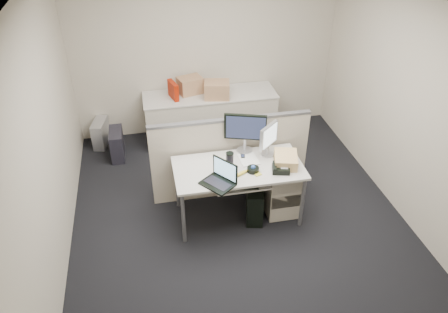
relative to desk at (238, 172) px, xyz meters
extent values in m
cube|color=black|center=(0.00, 0.00, -0.67)|extent=(4.00, 4.50, 0.01)
cube|color=#B7AD9A|center=(0.00, 2.25, 0.69)|extent=(4.00, 0.02, 2.70)
cube|color=#B7AD9A|center=(0.00, -2.25, 0.69)|extent=(4.00, 0.02, 2.70)
cube|color=#B7AD9A|center=(-2.00, 0.00, 0.69)|extent=(0.02, 4.50, 2.70)
cube|color=#B7AD9A|center=(2.00, 0.00, 0.69)|extent=(0.02, 4.50, 2.70)
cube|color=beige|center=(0.00, 0.00, 0.05)|extent=(1.50, 0.75, 0.03)
cylinder|color=slate|center=(-0.70, -0.33, -0.31)|extent=(0.04, 0.04, 0.70)
cylinder|color=slate|center=(-0.70, 0.33, -0.31)|extent=(0.04, 0.04, 0.70)
cylinder|color=slate|center=(0.70, -0.33, -0.31)|extent=(0.04, 0.04, 0.70)
cylinder|color=slate|center=(0.70, 0.33, -0.31)|extent=(0.04, 0.04, 0.70)
cube|color=beige|center=(0.00, -0.18, -0.04)|extent=(0.62, 0.32, 0.02)
cube|color=#BCB59F|center=(0.55, 0.05, -0.34)|extent=(0.40, 0.55, 0.65)
cube|color=#ADA28D|center=(0.00, 0.45, -0.11)|extent=(2.00, 0.06, 1.10)
cube|color=#BCB59F|center=(0.00, 1.93, -0.30)|extent=(2.00, 0.60, 0.72)
cube|color=black|center=(0.15, 0.32, 0.32)|extent=(0.54, 0.34, 0.50)
cube|color=#B7B7BC|center=(0.40, 0.18, 0.27)|extent=(0.36, 0.34, 0.40)
cube|color=black|center=(-0.30, -0.28, 0.19)|extent=(0.42, 0.43, 0.26)
cylinder|color=black|center=(0.14, -0.12, 0.09)|extent=(0.18, 0.18, 0.05)
cube|color=black|center=(0.45, -0.18, 0.10)|extent=(0.23, 0.20, 0.06)
cube|color=silver|center=(0.15, 0.12, 0.07)|extent=(0.23, 0.28, 0.01)
cube|color=gold|center=(0.18, -0.18, 0.07)|extent=(0.09, 0.09, 0.01)
cylinder|color=black|center=(-0.10, 0.02, 0.16)|extent=(0.10, 0.10, 0.18)
ellipsoid|color=gold|center=(0.00, -0.15, 0.09)|extent=(0.18, 0.12, 0.04)
cube|color=black|center=(0.10, 0.20, 0.07)|extent=(0.07, 0.10, 0.01)
cube|color=tan|center=(0.55, -0.05, 0.13)|extent=(0.34, 0.39, 0.13)
cube|color=black|center=(-0.05, -0.22, -0.02)|extent=(0.47, 0.23, 0.03)
cube|color=black|center=(0.20, -0.05, -0.44)|extent=(0.29, 0.51, 0.45)
cube|color=black|center=(-1.45, 1.63, -0.45)|extent=(0.19, 0.46, 0.43)
cube|color=#B7B7BC|center=(-1.70, 2.03, -0.46)|extent=(0.26, 0.46, 0.40)
cube|color=#A77954|center=(-0.28, 2.05, 0.19)|extent=(0.41, 0.35, 0.27)
cube|color=#A77954|center=(0.09, 1.81, 0.19)|extent=(0.42, 0.35, 0.27)
cube|color=#911905|center=(-0.55, 1.91, 0.19)|extent=(0.14, 0.30, 0.28)
camera|label=1|loc=(-0.98, -4.00, 2.99)|focal=35.00mm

